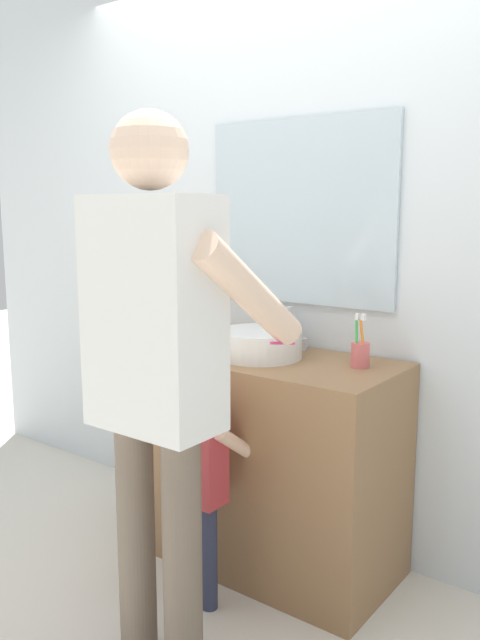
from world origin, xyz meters
name	(u,v)px	position (x,y,z in m)	size (l,w,h in m)	color
ground_plane	(217,589)	(0.00, 0.00, 0.00)	(14.00, 14.00, 0.00)	silver
back_wall	(305,238)	(0.00, 0.62, 1.35)	(4.40, 0.10, 2.70)	silver
vanity_cabinet	(261,459)	(0.00, 0.30, 0.44)	(1.12, 0.54, 0.88)	olive
sink_basin	(259,343)	(0.00, 0.28, 0.94)	(0.34, 0.34, 0.11)	silver
faucet	(288,330)	(0.00, 0.49, 0.97)	(0.18, 0.14, 0.18)	#B7BABF
toothbrush_cup	(360,353)	(0.40, 0.37, 0.94)	(0.07, 0.07, 0.21)	#D86666
child_toddler	(199,468)	(0.00, -0.10, 0.54)	(0.28, 0.28, 0.90)	#2D334C
adult_parent	(158,349)	(0.11, -0.42, 1.06)	(0.54, 0.57, 1.76)	#6B5B4C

